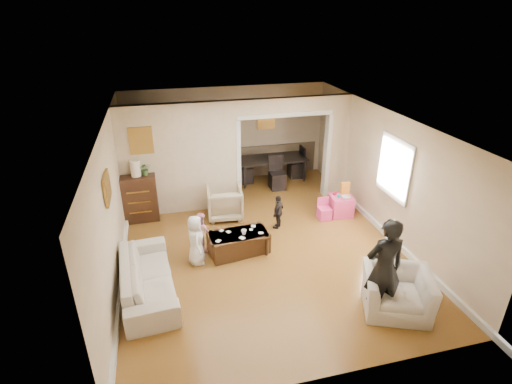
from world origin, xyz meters
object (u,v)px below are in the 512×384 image
object	(u,v)px
armchair_front	(397,292)
dresser	(140,198)
table_lamp	(135,168)
adult_person	(384,269)
cyan_cup	(339,196)
sofa	(147,277)
child_kneel_a	(196,240)
child_toddler	(278,212)
dining_table	(271,168)
play_table	(341,205)
coffee_cup	(244,232)
armchair_back	(225,202)
coffee_table	(239,243)

from	to	relation	value
armchair_front	dresser	xyz separation A→B (m)	(-4.03, 4.12, 0.20)
table_lamp	adult_person	world-z (taller)	adult_person
cyan_cup	sofa	bearing A→B (deg)	-158.13
sofa	table_lamp	world-z (taller)	table_lamp
child_kneel_a	child_toddler	world-z (taller)	child_kneel_a
armchair_front	dining_table	size ratio (longest dim) A/B	0.54
sofa	play_table	bearing A→B (deg)	-72.50
coffee_cup	dining_table	world-z (taller)	dining_table
armchair_front	adult_person	size ratio (longest dim) A/B	0.61
sofa	child_toddler	distance (m)	3.22
table_lamp	child_toddler	distance (m)	3.28
cyan_cup	child_kneel_a	xyz separation A→B (m)	(-3.41, -1.07, -0.02)
dining_table	adult_person	bearing A→B (deg)	-89.94
sofa	child_kneel_a	world-z (taller)	child_kneel_a
armchair_back	armchair_front	world-z (taller)	armchair_back
sofa	dresser	world-z (taller)	dresser
adult_person	table_lamp	bearing A→B (deg)	-46.15
dining_table	child_kneel_a	size ratio (longest dim) A/B	1.91
play_table	dining_table	size ratio (longest dim) A/B	0.26
armchair_back	coffee_table	bearing A→B (deg)	95.14
armchair_back	coffee_cup	bearing A→B (deg)	98.73
armchair_front	child_toddler	size ratio (longest dim) A/B	1.33
sofa	dining_table	world-z (taller)	dining_table
armchair_back	coffee_table	xyz separation A→B (m)	(0.01, -1.54, -0.15)
adult_person	armchair_back	bearing A→B (deg)	-62.32
cyan_cup	child_kneel_a	bearing A→B (deg)	-162.58
coffee_table	cyan_cup	xyz separation A→B (m)	(2.56, 0.92, 0.30)
cyan_cup	play_table	bearing A→B (deg)	26.57
adult_person	child_kneel_a	world-z (taller)	adult_person
adult_person	armchair_front	bearing A→B (deg)	-175.06
coffee_table	cyan_cup	world-z (taller)	cyan_cup
armchair_back	dresser	bearing A→B (deg)	-6.02
dining_table	adult_person	distance (m)	5.68
dresser	dining_table	size ratio (longest dim) A/B	0.57
coffee_table	sofa	bearing A→B (deg)	-155.17
armchair_front	table_lamp	world-z (taller)	table_lamp
dining_table	child_toddler	distance (m)	2.73
table_lamp	child_kneel_a	size ratio (longest dim) A/B	0.36
dresser	coffee_cup	size ratio (longest dim) A/B	10.58
coffee_cup	armchair_front	bearing A→B (deg)	-46.92
sofa	table_lamp	xyz separation A→B (m)	(-0.14, 2.71, 0.96)
armchair_front	coffee_table	distance (m)	3.08
sofa	cyan_cup	distance (m)	4.66
dining_table	child_toddler	bearing A→B (deg)	-104.18
armchair_front	table_lamp	xyz separation A→B (m)	(-4.03, 4.12, 0.93)
table_lamp	child_toddler	size ratio (longest dim) A/B	0.46
table_lamp	play_table	xyz separation A→B (m)	(4.56, -0.93, -1.03)
play_table	adult_person	bearing A→B (deg)	-104.88
armchair_front	dresser	size ratio (longest dim) A/B	0.96
play_table	child_kneel_a	bearing A→B (deg)	-162.31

